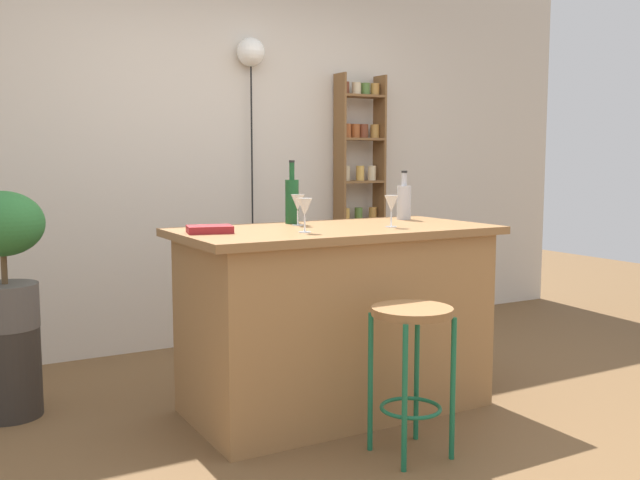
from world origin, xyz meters
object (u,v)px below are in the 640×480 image
(plant_stool, at_px, (9,372))
(wine_glass_right, at_px, (391,204))
(bottle_sauce_amber, at_px, (404,201))
(pendant_globe_light, at_px, (251,57))
(bar_stool, at_px, (412,344))
(bottle_spirits_clear, at_px, (292,200))
(wine_glass_left, at_px, (298,203))
(wine_glass_center, at_px, (305,208))
(potted_plant, at_px, (3,250))
(cookbook, at_px, (210,229))
(spice_shelf, at_px, (360,198))

(plant_stool, xyz_separation_m, wine_glass_right, (1.76, -0.84, 0.84))
(bottle_sauce_amber, height_order, pendant_globe_light, pendant_globe_light)
(bar_stool, height_order, pendant_globe_light, pendant_globe_light)
(bottle_sauce_amber, xyz_separation_m, pendant_globe_light, (-0.36, 1.32, 0.95))
(bottle_spirits_clear, bearing_deg, bar_stool, -85.55)
(pendant_globe_light, bearing_deg, bottle_spirits_clear, -104.55)
(bottle_sauce_amber, bearing_deg, wine_glass_left, -177.54)
(wine_glass_center, xyz_separation_m, wine_glass_right, (0.52, 0.02, 0.00))
(bar_stool, xyz_separation_m, bottle_sauce_amber, (0.61, 0.90, 0.56))
(potted_plant, relative_size, wine_glass_left, 4.21)
(wine_glass_center, height_order, pendant_globe_light, pendant_globe_light)
(bar_stool, relative_size, pendant_globe_light, 0.31)
(bottle_spirits_clear, xyz_separation_m, cookbook, (-0.57, -0.25, -0.11))
(plant_stool, relative_size, bottle_sauce_amber, 1.64)
(spice_shelf, bearing_deg, bar_stool, -117.34)
(plant_stool, distance_m, pendant_globe_light, 2.62)
(cookbook, bearing_deg, spice_shelf, 52.44)
(plant_stool, bearing_deg, bar_stool, -43.06)
(bottle_spirits_clear, height_order, wine_glass_center, bottle_spirits_clear)
(potted_plant, xyz_separation_m, cookbook, (0.84, -0.65, 0.12))
(plant_stool, bearing_deg, bottle_spirits_clear, -15.97)
(cookbook, relative_size, pendant_globe_light, 0.10)
(plant_stool, distance_m, bottle_spirits_clear, 1.70)
(bar_stool, height_order, wine_glass_right, wine_glass_right)
(spice_shelf, distance_m, wine_glass_left, 1.80)
(potted_plant, bearing_deg, spice_shelf, 16.87)
(bottle_spirits_clear, height_order, cookbook, bottle_spirits_clear)
(bar_stool, relative_size, plant_stool, 1.45)
(bar_stool, xyz_separation_m, cookbook, (-0.65, 0.73, 0.47))
(plant_stool, height_order, pendant_globe_light, pendant_globe_light)
(potted_plant, bearing_deg, wine_glass_center, -34.56)
(wine_glass_left, distance_m, pendant_globe_light, 1.68)
(potted_plant, relative_size, pendant_globe_light, 0.32)
(wine_glass_center, relative_size, cookbook, 0.78)
(potted_plant, bearing_deg, bottle_sauce_amber, -13.10)
(wine_glass_center, bearing_deg, plant_stool, 145.44)
(bottle_spirits_clear, height_order, wine_glass_right, bottle_spirits_clear)
(spice_shelf, xyz_separation_m, wine_glass_right, (-0.85, -1.63, 0.06))
(spice_shelf, xyz_separation_m, potted_plant, (-2.61, -0.79, -0.15))
(cookbook, distance_m, pendant_globe_light, 2.02)
(potted_plant, height_order, cookbook, potted_plant)
(wine_glass_center, xyz_separation_m, cookbook, (-0.40, 0.20, -0.10))
(potted_plant, relative_size, bottle_spirits_clear, 2.02)
(potted_plant, xyz_separation_m, bottle_spirits_clear, (1.41, -0.40, 0.23))
(cookbook, bearing_deg, bottle_spirits_clear, 37.02)
(plant_stool, relative_size, potted_plant, 0.67)
(bar_stool, relative_size, wine_glass_right, 4.06)
(bar_stool, distance_m, wine_glass_center, 0.82)
(spice_shelf, distance_m, wine_glass_center, 2.14)
(plant_stool, bearing_deg, cookbook, -37.93)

